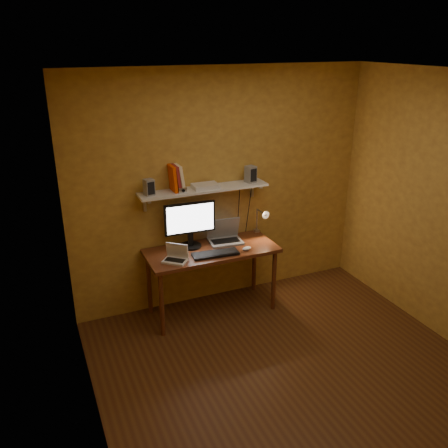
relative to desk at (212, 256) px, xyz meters
name	(u,v)px	position (x,y,z in m)	size (l,w,h in m)	color
room	(300,242)	(0.27, -1.28, 0.64)	(3.44, 3.24, 2.64)	#513015
desk	(212,256)	(0.00, 0.00, 0.00)	(1.40, 0.60, 0.75)	#5F2716
wall_shelf	(204,189)	(0.00, 0.19, 0.69)	(1.40, 0.25, 0.21)	silver
monitor	(190,222)	(-0.18, 0.15, 0.36)	(0.55, 0.24, 0.50)	black
laptop	(225,235)	(0.21, 0.14, 0.15)	(0.38, 0.29, 0.26)	gray
netbook	(176,256)	(-0.43, -0.12, 0.14)	(0.28, 0.28, 0.18)	silver
keyboard	(215,254)	(-0.02, -0.15, 0.10)	(0.48, 0.16, 0.03)	black
mouse	(247,248)	(0.33, -0.17, 0.10)	(0.10, 0.07, 0.04)	silver
desk_lamp	(262,218)	(0.66, 0.13, 0.29)	(0.09, 0.23, 0.38)	silver
speaker_left	(149,187)	(-0.59, 0.19, 0.79)	(0.09, 0.09, 0.16)	gray
speaker_right	(251,174)	(0.54, 0.20, 0.80)	(0.10, 0.10, 0.18)	gray
books	(176,178)	(-0.29, 0.21, 0.85)	(0.14, 0.19, 0.27)	#E44100
shelf_camera	(183,190)	(-0.26, 0.13, 0.74)	(0.09, 0.04, 0.05)	silver
router	(205,186)	(0.01, 0.19, 0.73)	(0.27, 0.18, 0.05)	silver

